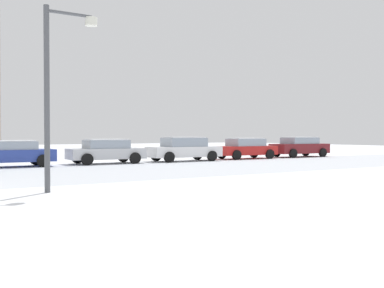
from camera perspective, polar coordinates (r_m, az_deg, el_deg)
name	(u,v)px	position (r m, az deg, el deg)	size (l,w,h in m)	color
street_lamp	(57,78)	(13.95, -16.29, 7.74)	(1.58, 0.36, 5.31)	#4C4F54
parked_car_blue	(13,153)	(25.23, -21.14, -1.05)	(4.06, 2.13, 1.36)	#283D93
parked_car_silver	(106,151)	(26.65, -10.50, -0.85)	(4.32, 2.14, 1.39)	silver
parked_car_white	(184,149)	(28.68, -0.98, -0.60)	(4.65, 2.13, 1.50)	white
parked_car_red	(246,148)	(31.71, 6.62, -0.50)	(4.30, 2.10, 1.41)	red
parked_car_maroon	(300,147)	(35.02, 13.10, -0.31)	(4.51, 2.13, 1.48)	maroon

